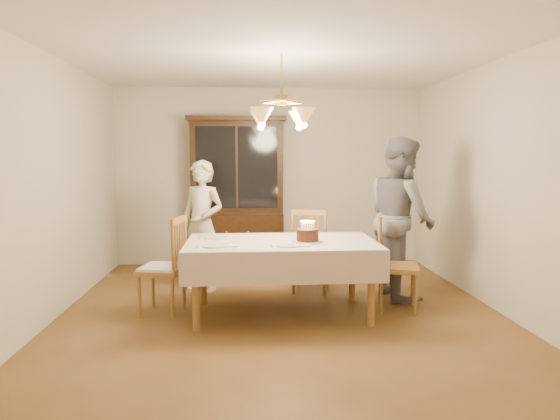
{
  "coord_description": "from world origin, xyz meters",
  "views": [
    {
      "loc": [
        -0.36,
        -4.94,
        1.61
      ],
      "look_at": [
        0.0,
        0.2,
        1.05
      ],
      "focal_mm": 32.0,
      "sensor_mm": 36.0,
      "label": 1
    }
  ],
  "objects": [
    {
      "name": "ground",
      "position": [
        0.0,
        0.0,
        0.0
      ],
      "size": [
        5.0,
        5.0,
        0.0
      ],
      "primitive_type": "plane",
      "color": "brown",
      "rests_on": "ground"
    },
    {
      "name": "room_shell",
      "position": [
        0.0,
        0.0,
        1.58
      ],
      "size": [
        5.0,
        5.0,
        5.0
      ],
      "color": "white",
      "rests_on": "ground"
    },
    {
      "name": "dining_table",
      "position": [
        0.0,
        0.0,
        0.68
      ],
      "size": [
        1.9,
        1.1,
        0.76
      ],
      "color": "brown",
      "rests_on": "ground"
    },
    {
      "name": "china_hutch",
      "position": [
        -0.48,
        2.25,
        1.04
      ],
      "size": [
        1.38,
        0.54,
        2.16
      ],
      "color": "black",
      "rests_on": "ground"
    },
    {
      "name": "chair_far_side",
      "position": [
        0.41,
        0.84,
        0.44
      ],
      "size": [
        0.54,
        0.53,
        1.0
      ],
      "color": "brown",
      "rests_on": "ground"
    },
    {
      "name": "chair_left_end",
      "position": [
        -1.21,
        0.11,
        0.45
      ],
      "size": [
        0.5,
        0.51,
        1.0
      ],
      "color": "brown",
      "rests_on": "ground"
    },
    {
      "name": "chair_right_end",
      "position": [
        1.21,
        0.08,
        0.44
      ],
      "size": [
        0.52,
        0.53,
        1.0
      ],
      "color": "brown",
      "rests_on": "ground"
    },
    {
      "name": "elderly_woman",
      "position": [
        -0.88,
        0.99,
        0.78
      ],
      "size": [
        0.68,
        0.61,
        1.56
      ],
      "primitive_type": "imported",
      "rotation": [
        0.0,
        0.0,
        -0.52
      ],
      "color": "beige",
      "rests_on": "ground"
    },
    {
      "name": "adult_in_grey",
      "position": [
        1.41,
        0.61,
        0.91
      ],
      "size": [
        0.79,
        0.96,
        1.83
      ],
      "primitive_type": "imported",
      "rotation": [
        0.0,
        0.0,
        1.68
      ],
      "color": "slate",
      "rests_on": "ground"
    },
    {
      "name": "birthday_cake",
      "position": [
        0.25,
        -0.09,
        0.82
      ],
      "size": [
        0.3,
        0.3,
        0.21
      ],
      "color": "white",
      "rests_on": "dining_table"
    },
    {
      "name": "place_setting_near_left",
      "position": [
        -0.63,
        -0.27,
        0.77
      ],
      "size": [
        0.4,
        0.25,
        0.02
      ],
      "color": "white",
      "rests_on": "dining_table"
    },
    {
      "name": "place_setting_near_right",
      "position": [
        0.06,
        -0.3,
        0.77
      ],
      "size": [
        0.38,
        0.23,
        0.02
      ],
      "color": "white",
      "rests_on": "dining_table"
    },
    {
      "name": "place_setting_far_left",
      "position": [
        -0.65,
        0.22,
        0.77
      ],
      "size": [
        0.41,
        0.27,
        0.02
      ],
      "color": "white",
      "rests_on": "dining_table"
    },
    {
      "name": "chandelier",
      "position": [
        -0.0,
        -0.0,
        1.98
      ],
      "size": [
        0.62,
        0.62,
        0.73
      ],
      "color": "#BF8C3F",
      "rests_on": "ground"
    }
  ]
}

